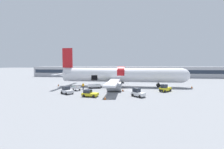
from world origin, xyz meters
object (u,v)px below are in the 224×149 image
at_px(baggage_tug_mid, 90,94).
at_px(ground_crew_loader_a, 108,86).
at_px(airplane, 120,75).
at_px(ground_crew_driver, 107,85).
at_px(ground_crew_loader_b, 108,85).
at_px(ground_crew_supervisor, 83,86).
at_px(baggage_cart_queued, 75,88).
at_px(baggage_tug_lead, 165,89).
at_px(baggage_tug_spare, 138,93).
at_px(baggage_cart_loading, 95,86).
at_px(baggage_tug_rear, 67,91).

distance_m(baggage_tug_mid, ground_crew_loader_a, 8.82).
height_order(airplane, ground_crew_driver, airplane).
height_order(ground_crew_loader_b, ground_crew_supervisor, ground_crew_loader_b).
distance_m(baggage_cart_queued, ground_crew_loader_b, 8.32).
distance_m(baggage_tug_lead, baggage_tug_spare, 9.03).
bearing_deg(ground_crew_loader_a, baggage_tug_mid, -106.39).
distance_m(ground_crew_loader_b, ground_crew_driver, 1.64).
xyz_separation_m(baggage_tug_mid, baggage_cart_queued, (-5.48, 6.38, -0.07)).
distance_m(baggage_cart_queued, ground_crew_driver, 8.66).
bearing_deg(baggage_tug_mid, ground_crew_loader_a, 73.61).
height_order(baggage_cart_loading, ground_crew_loader_a, ground_crew_loader_a).
height_order(baggage_tug_mid, ground_crew_loader_b, ground_crew_loader_b).
bearing_deg(baggage_tug_lead, ground_crew_supervisor, 177.33).
xyz_separation_m(baggage_tug_spare, baggage_cart_loading, (-10.85, 9.34, -0.17)).
xyz_separation_m(baggage_tug_lead, baggage_tug_rear, (-21.58, -5.11, -0.06)).
distance_m(baggage_tug_lead, ground_crew_loader_b, 14.04).
height_order(baggage_tug_lead, baggage_tug_mid, baggage_tug_lead).
bearing_deg(baggage_tug_rear, baggage_tug_spare, -4.28).
relative_size(baggage_tug_spare, ground_crew_loader_b, 1.65).
xyz_separation_m(baggage_tug_spare, ground_crew_loader_a, (-6.93, 7.38, 0.25)).
relative_size(baggage_cart_loading, ground_crew_loader_b, 2.49).
bearing_deg(baggage_cart_loading, ground_crew_loader_b, -10.95).
distance_m(airplane, ground_crew_supervisor, 11.04).
relative_size(baggage_cart_loading, ground_crew_loader_a, 2.42).
bearing_deg(ground_crew_driver, baggage_tug_spare, -52.68).
distance_m(airplane, ground_crew_loader_b, 5.90).
xyz_separation_m(baggage_tug_mid, ground_crew_loader_b, (2.12, 9.74, 0.32)).
height_order(baggage_tug_rear, baggage_cart_loading, baggage_tug_rear).
xyz_separation_m(baggage_tug_spare, ground_crew_driver, (-7.79, 10.22, 0.15)).
relative_size(ground_crew_loader_b, ground_crew_driver, 1.10).
distance_m(baggage_tug_lead, ground_crew_driver, 14.86).
bearing_deg(baggage_tug_rear, airplane, 49.14).
relative_size(airplane, baggage_cart_loading, 8.69).
height_order(baggage_tug_lead, baggage_tug_spare, baggage_tug_lead).
height_order(airplane, ground_crew_loader_a, airplane).
xyz_separation_m(airplane, baggage_cart_loading, (-6.33, -3.97, -2.71)).
distance_m(baggage_tug_spare, baggage_cart_loading, 14.32).
xyz_separation_m(baggage_tug_lead, baggage_tug_spare, (-6.53, -6.24, -0.04)).
distance_m(baggage_tug_rear, baggage_cart_loading, 9.23).
distance_m(baggage_tug_mid, baggage_cart_loading, 10.52).
height_order(airplane, ground_crew_loader_b, airplane).
relative_size(baggage_tug_lead, ground_crew_driver, 2.00).
bearing_deg(ground_crew_supervisor, airplane, 34.68).
distance_m(baggage_tug_rear, ground_crew_loader_b, 10.81).
xyz_separation_m(baggage_cart_loading, baggage_cart_queued, (-4.05, -4.05, 0.01)).
height_order(baggage_tug_rear, baggage_cart_queued, baggage_tug_rear).
height_order(baggage_tug_mid, baggage_cart_queued, baggage_tug_mid).
relative_size(baggage_cart_queued, ground_crew_loader_a, 2.05).
bearing_deg(ground_crew_driver, baggage_cart_loading, -163.93).
bearing_deg(ground_crew_loader_b, baggage_cart_queued, -156.14).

